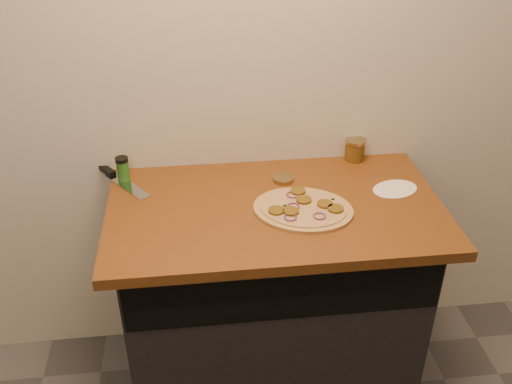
{
  "coord_description": "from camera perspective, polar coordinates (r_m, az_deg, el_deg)",
  "views": [
    {
      "loc": [
        -0.27,
        -0.27,
        2.01
      ],
      "look_at": [
        -0.07,
        1.43,
        0.95
      ],
      "focal_mm": 40.0,
      "sensor_mm": 36.0,
      "label": 1
    }
  ],
  "objects": [
    {
      "name": "cabinet",
      "position": [
        2.35,
        1.61,
        -10.52
      ],
      "size": [
        1.1,
        0.6,
        0.86
      ],
      "primitive_type": "cube",
      "color": "black",
      "rests_on": "ground"
    },
    {
      "name": "flour_spill",
      "position": [
        2.19,
        13.72,
        0.31
      ],
      "size": [
        0.23,
        0.23,
        0.0
      ],
      "primitive_type": "cylinder",
      "rotation": [
        0.0,
        0.0,
        0.31
      ],
      "color": "white",
      "rests_on": "countertop"
    },
    {
      "name": "salsa_jar",
      "position": [
        2.35,
        9.85,
        4.21
      ],
      "size": [
        0.08,
        0.08,
        0.09
      ],
      "color": "maroon",
      "rests_on": "countertop"
    },
    {
      "name": "chefs_knife",
      "position": [
        2.27,
        -13.93,
        1.53
      ],
      "size": [
        0.24,
        0.31,
        0.02
      ],
      "color": "#B7BAC1",
      "rests_on": "countertop"
    },
    {
      "name": "countertop",
      "position": [
        2.05,
        1.91,
        -1.74
      ],
      "size": [
        1.2,
        0.7,
        0.04
      ],
      "primitive_type": "cube",
      "color": "brown",
      "rests_on": "cabinet"
    },
    {
      "name": "spice_shaker",
      "position": [
        2.22,
        -13.17,
        2.25
      ],
      "size": [
        0.05,
        0.05,
        0.1
      ],
      "color": "#255F1E",
      "rests_on": "countertop"
    },
    {
      "name": "mason_jar_lid",
      "position": [
        2.18,
        2.74,
        1.3
      ],
      "size": [
        0.1,
        0.1,
        0.02
      ],
      "primitive_type": "cylinder",
      "rotation": [
        0.0,
        0.0,
        0.27
      ],
      "color": "#9B865A",
      "rests_on": "countertop"
    },
    {
      "name": "pizza",
      "position": [
        2.01,
        4.73,
        -1.65
      ],
      "size": [
        0.43,
        0.43,
        0.02
      ],
      "color": "tan",
      "rests_on": "countertop"
    }
  ]
}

